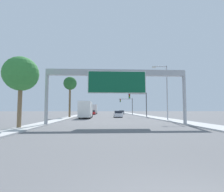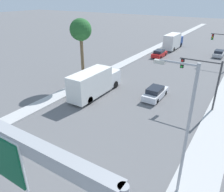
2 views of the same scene
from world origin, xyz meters
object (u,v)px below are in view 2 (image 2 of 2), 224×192
Objects in this scene: truck_box_primary at (94,83)px; palm_tree_background at (81,31)px; car_far_right at (155,93)px; traffic_light_near_intersection at (205,76)px; truck_box_secondary at (173,41)px; car_mid_center at (219,53)px; street_lamp_right at (183,125)px; car_near_center at (159,54)px.

truck_box_primary is 7.35m from palm_tree_background.
palm_tree_background is (-10.86, -0.89, 6.77)m from car_far_right.
truck_box_secondary is at bearing 114.03° from traffic_light_near_intersection.
car_mid_center is 0.75× the size of traffic_light_near_intersection.
street_lamp_right is at bearing -84.46° from traffic_light_near_intersection.
truck_box_primary reaches higher than car_far_right.
car_near_center is (-10.50, -6.92, 0.04)m from car_mid_center.
street_lamp_right reaches higher than truck_box_secondary.
car_near_center is at bearing 109.93° from car_far_right.
palm_tree_background is (-14.36, -27.11, 6.81)m from car_mid_center.
truck_box_secondary is 0.95× the size of street_lamp_right.
traffic_light_near_intersection is at bearing 16.66° from truck_box_primary.
truck_box_primary is 1.53× the size of traffic_light_near_intersection.
truck_box_primary reaches higher than car_near_center.
street_lamp_right is (3.07, -39.14, 4.54)m from car_mid_center.
palm_tree_background is 1.03× the size of street_lamp_right.
car_near_center is 8.64m from truck_box_secondary.
street_lamp_right is (6.57, -12.92, 4.50)m from car_far_right.
car_near_center is 22.84m from traffic_light_near_intersection.
traffic_light_near_intersection is 0.63× the size of palm_tree_background.
car_mid_center is 0.51× the size of truck_box_secondary.
truck_box_secondary is 29.56m from palm_tree_background.
car_mid_center is 31.41m from truck_box_primary.
car_mid_center is at bearing 62.08° from palm_tree_background.
car_far_right is 6.20m from traffic_light_near_intersection.
car_mid_center is 0.47× the size of palm_tree_background.
car_mid_center is at bearing 93.94° from traffic_light_near_intersection.
traffic_light_near_intersection is (12.29, -18.98, 3.22)m from car_near_center.
car_near_center is 35.25m from street_lamp_right.
car_mid_center is 0.93× the size of car_near_center.
truck_box_secondary is (0.00, 8.57, 1.11)m from car_near_center.
street_lamp_right is at bearing -34.61° from palm_tree_background.
street_lamp_right is at bearing -85.52° from car_mid_center.
truck_box_primary is 13.01m from traffic_light_near_intersection.
palm_tree_background is (-3.86, -28.76, 5.66)m from truck_box_secondary.
traffic_light_near_intersection is at bearing 4.27° from palm_tree_background.
street_lamp_right is (17.43, -12.03, -2.27)m from palm_tree_background.
truck_box_primary is at bearing -90.00° from truck_box_secondary.
car_near_center is 0.52× the size of street_lamp_right.
car_far_right is 28.76m from truck_box_secondary.
truck_box_primary is 0.97× the size of palm_tree_background.
palm_tree_background is (-16.15, -1.20, 3.55)m from traffic_light_near_intersection.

